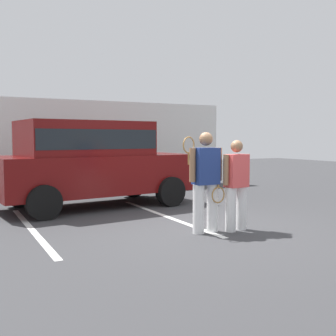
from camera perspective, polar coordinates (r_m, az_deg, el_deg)
The scene contains 8 objects.
ground_plane at distance 7.60m, azimuth 4.97°, elevation -8.48°, with size 40.00×40.00×0.00m, color #38383A.
parking_stripe_0 at distance 8.02m, azimuth -18.25°, elevation -7.98°, with size 0.12×4.40×0.01m, color silver.
parking_stripe_1 at distance 8.86m, azimuth -0.36°, elevation -6.62°, with size 0.12×4.40×0.01m, color silver.
house_frontage at distance 13.38m, azimuth -10.12°, elevation 2.67°, with size 9.12×0.40×2.83m.
parked_suv at distance 10.07m, azimuth -10.55°, elevation 1.15°, with size 4.78×2.57×2.05m.
tennis_player_man at distance 7.25m, azimuth 5.18°, elevation -1.71°, with size 0.79×0.28×1.76m.
tennis_player_woman at distance 7.49m, azimuth 9.33°, elevation -2.21°, with size 0.87×0.30×1.62m.
potted_plant_by_porch at distance 13.26m, azimuth -0.10°, elevation -1.34°, with size 0.53×0.53×0.70m.
Camera 1 is at (-3.98, -6.25, 1.66)m, focal length 44.34 mm.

